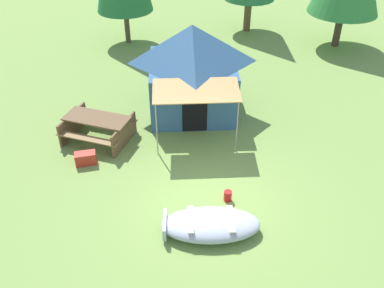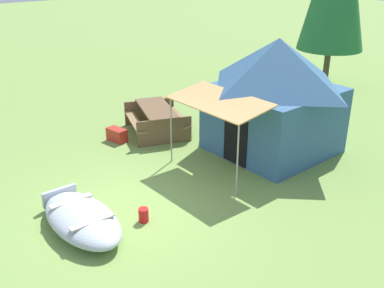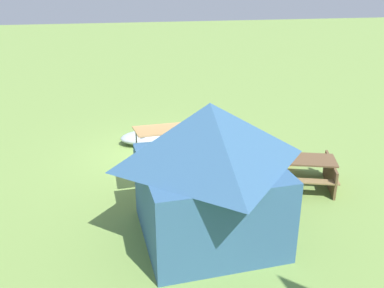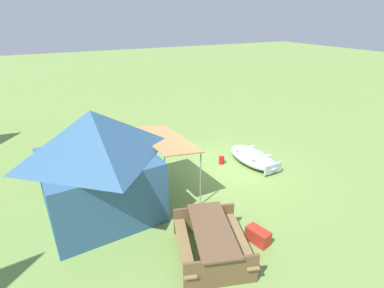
% 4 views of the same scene
% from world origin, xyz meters
% --- Properties ---
extents(ground_plane, '(80.00, 80.00, 0.00)m').
position_xyz_m(ground_plane, '(0.00, 0.00, 0.00)').
color(ground_plane, '#749647').
extents(beached_rowboat, '(2.32, 1.19, 0.44)m').
position_xyz_m(beached_rowboat, '(0.06, -1.10, 0.23)').
color(beached_rowboat, '#A8B2C0').
rests_on(beached_rowboat, ground_plane).
extents(canvas_cabin_tent, '(3.09, 4.20, 2.93)m').
position_xyz_m(canvas_cabin_tent, '(-0.41, 4.44, 1.52)').
color(canvas_cabin_tent, '#345D87').
rests_on(canvas_cabin_tent, ground_plane).
extents(picnic_table, '(2.31, 2.04, 0.76)m').
position_xyz_m(picnic_table, '(-3.22, 2.64, 0.48)').
color(picnic_table, brown).
rests_on(picnic_table, ground_plane).
extents(cooler_box, '(0.63, 0.43, 0.36)m').
position_xyz_m(cooler_box, '(-3.36, 1.43, 0.18)').
color(cooler_box, '#B42C1F').
rests_on(cooler_box, ground_plane).
extents(fuel_can, '(0.28, 0.28, 0.28)m').
position_xyz_m(fuel_can, '(0.53, -0.03, 0.14)').
color(fuel_can, red).
rests_on(fuel_can, ground_plane).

